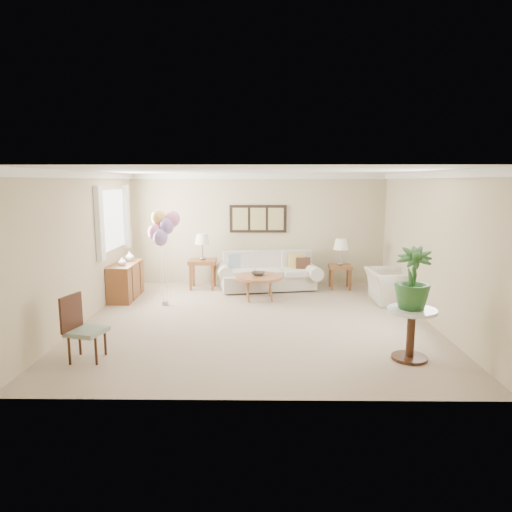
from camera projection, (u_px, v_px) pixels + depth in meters
The scene contains 18 objects.
ground_plane at pixel (257, 320), 8.08m from camera, with size 6.00×6.00×0.00m, color gray.
room_shell at pixel (250, 228), 7.91m from camera, with size 6.04×6.04×2.60m.
wall_art_triptych at pixel (258, 219), 10.76m from camera, with size 1.35×0.06×0.65m.
sofa at pixel (268, 275), 10.35m from camera, with size 2.44×1.22×0.85m.
end_table_left at pixel (203, 264), 10.38m from camera, with size 0.61×0.56×0.67m.
end_table_right at pixel (340, 269), 10.36m from camera, with size 0.50×0.46×0.55m.
lamp_left at pixel (202, 240), 10.28m from camera, with size 0.34×0.34×0.60m.
lamp_right at pixel (341, 245), 10.27m from camera, with size 0.34×0.34×0.60m.
coffee_table at pixel (259, 278), 9.41m from camera, with size 0.99×0.99×0.50m.
decor_bowl at pixel (258, 274), 9.44m from camera, with size 0.29×0.29×0.07m, color #332D27.
armchair at pixel (391, 286), 9.22m from camera, with size 1.01×0.88×0.66m, color beige.
side_table at pixel (411, 321), 6.21m from camera, with size 0.66×0.66×0.72m.
potted_plant at pixel (413, 278), 6.13m from camera, with size 0.47×0.47×0.84m, color #215321.
accent_chair at pixel (82, 326), 6.21m from camera, with size 0.55×0.55×0.92m.
credenza at pixel (126, 281), 9.54m from camera, with size 0.46×1.20×0.74m.
vase_white at pixel (122, 261), 9.22m from camera, with size 0.16×0.16×0.17m, color silver.
vase_sage at pixel (130, 256), 9.74m from camera, with size 0.20×0.20×0.21m, color #B4C3A9.
balloon_cluster at pixel (163, 227), 8.78m from camera, with size 0.60×0.50×1.89m.
Camera 1 is at (0.08, -7.79, 2.43)m, focal length 32.00 mm.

